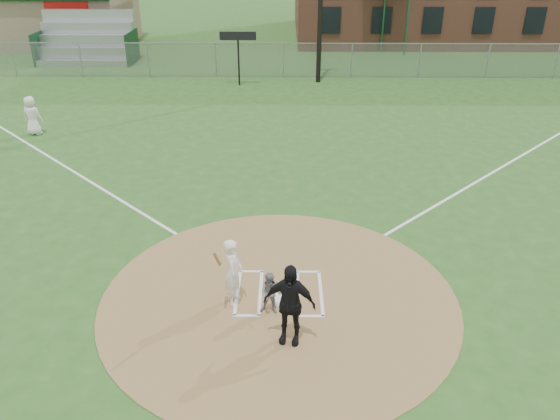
{
  "coord_description": "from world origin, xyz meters",
  "views": [
    {
      "loc": [
        0.14,
        -10.6,
        7.71
      ],
      "look_at": [
        0.0,
        2.0,
        1.3
      ],
      "focal_mm": 35.0,
      "sensor_mm": 36.0,
      "label": 1
    }
  ],
  "objects_px": {
    "home_plate": "(282,299)",
    "umpire": "(289,304)",
    "catcher": "(271,294)",
    "ondeck_player": "(32,116)",
    "batter_at_plate": "(233,272)"
  },
  "relations": [
    {
      "from": "home_plate",
      "to": "batter_at_plate",
      "type": "bearing_deg",
      "value": -174.87
    },
    {
      "from": "home_plate",
      "to": "catcher",
      "type": "relative_size",
      "value": 0.47
    },
    {
      "from": "umpire",
      "to": "ondeck_player",
      "type": "bearing_deg",
      "value": 140.4
    },
    {
      "from": "umpire",
      "to": "ondeck_player",
      "type": "distance_m",
      "value": 17.06
    },
    {
      "from": "catcher",
      "to": "umpire",
      "type": "xyz_separation_m",
      "value": [
        0.41,
        -0.93,
        0.41
      ]
    },
    {
      "from": "home_plate",
      "to": "batter_at_plate",
      "type": "relative_size",
      "value": 0.27
    },
    {
      "from": "catcher",
      "to": "batter_at_plate",
      "type": "height_order",
      "value": "batter_at_plate"
    },
    {
      "from": "home_plate",
      "to": "batter_at_plate",
      "type": "xyz_separation_m",
      "value": [
        -1.12,
        -0.1,
        0.82
      ]
    },
    {
      "from": "batter_at_plate",
      "to": "home_plate",
      "type": "bearing_deg",
      "value": 5.13
    },
    {
      "from": "home_plate",
      "to": "batter_at_plate",
      "type": "height_order",
      "value": "batter_at_plate"
    },
    {
      "from": "home_plate",
      "to": "ondeck_player",
      "type": "bearing_deg",
      "value": 132.25
    },
    {
      "from": "batter_at_plate",
      "to": "umpire",
      "type": "bearing_deg",
      "value": -46.22
    },
    {
      "from": "catcher",
      "to": "umpire",
      "type": "bearing_deg",
      "value": -57.24
    },
    {
      "from": "umpire",
      "to": "ondeck_player",
      "type": "xyz_separation_m",
      "value": [
        -10.83,
        13.18,
        -0.12
      ]
    },
    {
      "from": "home_plate",
      "to": "umpire",
      "type": "distance_m",
      "value": 1.7
    }
  ]
}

